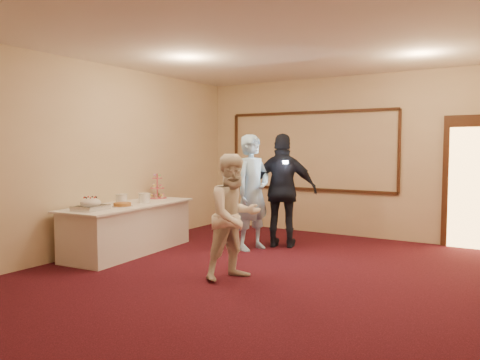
# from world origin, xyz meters

# --- Properties ---
(floor) EXTENTS (7.00, 7.00, 0.00)m
(floor) POSITION_xyz_m (0.00, 0.00, 0.00)
(floor) COLOR black
(floor) RESTS_ON ground
(room_walls) EXTENTS (6.04, 7.04, 3.02)m
(room_walls) POSITION_xyz_m (0.00, 0.00, 2.03)
(room_walls) COLOR beige
(room_walls) RESTS_ON floor
(wall_molding) EXTENTS (3.45, 0.04, 1.55)m
(wall_molding) POSITION_xyz_m (-0.80, 3.47, 1.60)
(wall_molding) COLOR black
(wall_molding) RESTS_ON room_walls
(doorway) EXTENTS (1.05, 0.07, 2.20)m
(doorway) POSITION_xyz_m (2.15, 3.45, 1.08)
(doorway) COLOR black
(doorway) RESTS_ON floor
(buffet_table) EXTENTS (1.10, 2.42, 0.77)m
(buffet_table) POSITION_xyz_m (-2.54, 0.30, 0.39)
(buffet_table) COLOR silver
(buffet_table) RESTS_ON floor
(pavlova_tray) EXTENTS (0.42, 0.53, 0.18)m
(pavlova_tray) POSITION_xyz_m (-2.49, -0.50, 0.85)
(pavlova_tray) COLOR silver
(pavlova_tray) RESTS_ON buffet_table
(cupcake_stand) EXTENTS (0.33, 0.33, 0.48)m
(cupcake_stand) POSITION_xyz_m (-2.73, 1.20, 0.94)
(cupcake_stand) COLOR #D15063
(cupcake_stand) RESTS_ON buffet_table
(plate_stack_a) EXTENTS (0.19, 0.19, 0.16)m
(plate_stack_a) POSITION_xyz_m (-2.66, 0.27, 0.85)
(plate_stack_a) COLOR white
(plate_stack_a) RESTS_ON buffet_table
(plate_stack_b) EXTENTS (0.19, 0.19, 0.16)m
(plate_stack_b) POSITION_xyz_m (-2.44, 0.56, 0.85)
(plate_stack_b) COLOR white
(plate_stack_b) RESTS_ON buffet_table
(tart) EXTENTS (0.31, 0.31, 0.06)m
(tart) POSITION_xyz_m (-2.38, 0.01, 0.80)
(tart) COLOR white
(tart) RESTS_ON buffet_table
(man) EXTENTS (0.62, 0.78, 1.88)m
(man) POSITION_xyz_m (-0.96, 1.51, 0.94)
(man) COLOR #94C8F8
(man) RESTS_ON floor
(woman) EXTENTS (0.86, 0.95, 1.59)m
(woman) POSITION_xyz_m (-0.30, -0.11, 0.79)
(woman) COLOR white
(woman) RESTS_ON floor
(guest) EXTENTS (1.20, 0.80, 1.90)m
(guest) POSITION_xyz_m (-0.63, 1.95, 0.95)
(guest) COLOR black
(guest) RESTS_ON floor
(camera_flash) EXTENTS (0.08, 0.06, 0.05)m
(camera_flash) POSITION_xyz_m (-0.46, 1.69, 1.43)
(camera_flash) COLOR white
(camera_flash) RESTS_ON guest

